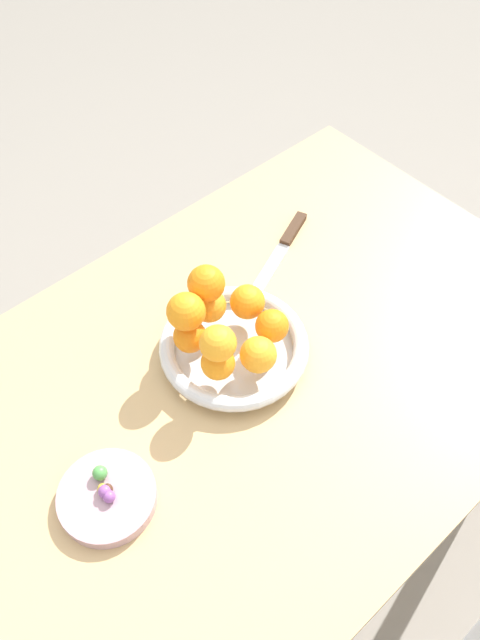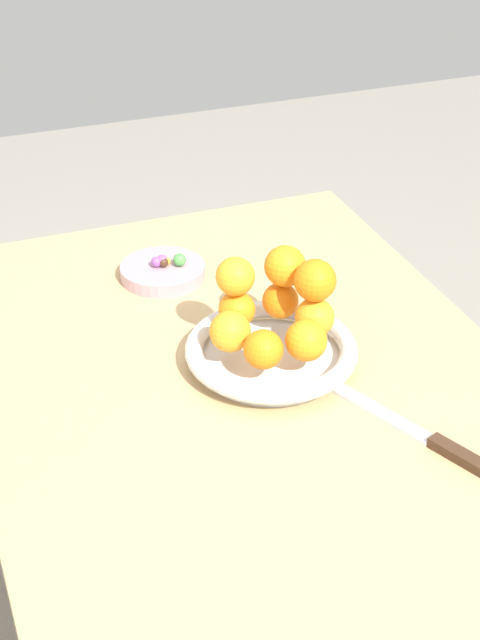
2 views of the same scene
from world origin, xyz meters
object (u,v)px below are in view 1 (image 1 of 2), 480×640
Objects in this scene: candy_ball_4 at (105,491)px; candy_ball_0 at (109,497)px; orange_7 at (218,343)px; candy_ball_3 at (102,475)px; orange_6 at (206,284)px; fruit_bowl at (234,347)px; orange_1 at (190,336)px; orange_0 at (209,306)px; orange_8 at (186,312)px; candy_ball_2 at (107,489)px; knife at (281,250)px; dining_table at (265,387)px; candy_ball_1 at (102,488)px; orange_4 at (272,326)px; orange_3 at (258,355)px; orange_5 at (247,302)px; candy_dish at (107,497)px; orange_2 at (218,363)px.

candy_ball_0 is at bearing 91.71° from candy_ball_4.
orange_7 reaches higher than candy_ball_3.
orange_7 is at bearing 59.11° from orange_6.
fruit_bowl is 0.08m from orange_1.
orange_0 is 0.09m from orange_8.
orange_8 is 0.28m from candy_ball_2.
orange_8 is (0.06, 0.02, -0.00)m from orange_6.
candy_ball_4 is at bearing 20.04° from knife.
dining_table is 0.36m from candy_ball_1.
orange_4 is at bearing 145.14° from orange_8.
orange_3 reaches higher than candy_ball_2.
orange_4 is 3.11× the size of candy_ball_0.
candy_ball_1 is (0.30, 0.13, -0.04)m from orange_0.
knife is at bearing -163.84° from orange_1.
candy_ball_4 is (0.30, 0.14, -0.04)m from orange_0.
orange_6 is (0.06, -0.04, 0.06)m from orange_5.
orange_4 is 0.24m from knife.
orange_5 reaches higher than candy_ball_1.
candy_ball_2 is at bearing 15.71° from orange_5.
fruit_bowl is at bearing 28.25° from knife.
candy_ball_3 reaches higher than dining_table.
orange_0 is 0.33m from candy_ball_1.
orange_4 is at bearing -173.96° from candy_ball_2.
candy_ball_2 is (0.35, 0.10, -0.04)m from orange_5.
dining_table is 67.45× the size of candy_ball_2.
orange_7 is 0.08m from orange_8.
candy_ball_0 is at bearing 90.86° from candy_dish.
orange_5 is at bearing -151.69° from orange_7.
orange_4 is 2.88× the size of candy_ball_4.
orange_8 is (-0.00, -0.08, 0.00)m from orange_7.
orange_0 is 1.01× the size of orange_7.
fruit_bowl is 12.94× the size of candy_ball_4.
orange_3 reaches higher than candy_ball_0.
orange_4 is at bearing 116.71° from orange_0.
candy_ball_1 is at bearing 58.05° from candy_ball_3.
dining_table is at bearing 138.57° from orange_1.
candy_ball_1 is at bearing 7.98° from orange_2.
candy_ball_0 is at bearing 6.30° from dining_table.
orange_0 reaches higher than candy_ball_1.
orange_2 is at bearing -168.10° from candy_ball_0.
orange_0 is at bearing -154.31° from candy_ball_0.
orange_4 reaches higher than fruit_bowl.
orange_3 is 0.08m from orange_7.
orange_7 reaches higher than orange_3.
candy_dish is 2.33× the size of orange_8.
candy_ball_0 is 0.03m from candy_ball_3.
fruit_bowl is 0.13m from orange_8.
candy_ball_2 is 0.75× the size of candy_ball_3.
candy_ball_4 is 0.56m from knife.
dining_table is 0.18m from orange_2.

